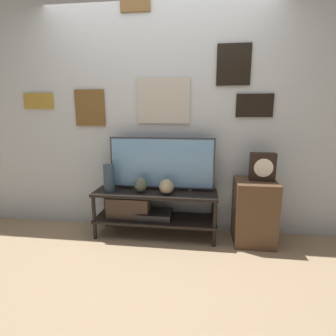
{
  "coord_description": "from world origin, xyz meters",
  "views": [
    {
      "loc": [
        0.5,
        -2.46,
        1.35
      ],
      "look_at": [
        0.14,
        0.24,
        0.78
      ],
      "focal_mm": 28.0,
      "sensor_mm": 36.0,
      "label": 1
    }
  ],
  "objects_px": {
    "television": "(162,163)",
    "candle_jar": "(107,182)",
    "vase_tall_ceramic": "(109,178)",
    "vase_round_glass": "(166,187)",
    "vase_urn_stoneware": "(141,185)",
    "mantel_clock": "(262,167)"
  },
  "relations": [
    {
      "from": "candle_jar",
      "to": "mantel_clock",
      "type": "distance_m",
      "value": 1.74
    },
    {
      "from": "vase_urn_stoneware",
      "to": "mantel_clock",
      "type": "distance_m",
      "value": 1.28
    },
    {
      "from": "vase_tall_ceramic",
      "to": "candle_jar",
      "type": "bearing_deg",
      "value": 118.39
    },
    {
      "from": "candle_jar",
      "to": "mantel_clock",
      "type": "xyz_separation_m",
      "value": [
        1.72,
        -0.14,
        0.26
      ]
    },
    {
      "from": "television",
      "to": "vase_urn_stoneware",
      "type": "bearing_deg",
      "value": -146.73
    },
    {
      "from": "vase_tall_ceramic",
      "to": "candle_jar",
      "type": "xyz_separation_m",
      "value": [
        -0.11,
        0.2,
        -0.1
      ]
    },
    {
      "from": "television",
      "to": "vase_tall_ceramic",
      "type": "bearing_deg",
      "value": -166.49
    },
    {
      "from": "vase_round_glass",
      "to": "candle_jar",
      "type": "height_order",
      "value": "vase_round_glass"
    },
    {
      "from": "vase_round_glass",
      "to": "mantel_clock",
      "type": "relative_size",
      "value": 0.55
    },
    {
      "from": "television",
      "to": "candle_jar",
      "type": "height_order",
      "value": "television"
    },
    {
      "from": "vase_urn_stoneware",
      "to": "candle_jar",
      "type": "bearing_deg",
      "value": 156.07
    },
    {
      "from": "vase_round_glass",
      "to": "vase_urn_stoneware",
      "type": "height_order",
      "value": "vase_urn_stoneware"
    },
    {
      "from": "television",
      "to": "vase_tall_ceramic",
      "type": "distance_m",
      "value": 0.6
    },
    {
      "from": "television",
      "to": "vase_round_glass",
      "type": "relative_size",
      "value": 7.28
    },
    {
      "from": "vase_tall_ceramic",
      "to": "mantel_clock",
      "type": "xyz_separation_m",
      "value": [
        1.61,
        0.06,
        0.15
      ]
    },
    {
      "from": "candle_jar",
      "to": "mantel_clock",
      "type": "height_order",
      "value": "mantel_clock"
    },
    {
      "from": "vase_round_glass",
      "to": "television",
      "type": "bearing_deg",
      "value": 115.47
    },
    {
      "from": "vase_round_glass",
      "to": "vase_tall_ceramic",
      "type": "bearing_deg",
      "value": 178.02
    },
    {
      "from": "television",
      "to": "candle_jar",
      "type": "xyz_separation_m",
      "value": [
        -0.67,
        0.06,
        -0.25
      ]
    },
    {
      "from": "candle_jar",
      "to": "mantel_clock",
      "type": "relative_size",
      "value": 0.33
    },
    {
      "from": "vase_round_glass",
      "to": "candle_jar",
      "type": "bearing_deg",
      "value": 163.4
    },
    {
      "from": "vase_urn_stoneware",
      "to": "vase_tall_ceramic",
      "type": "xyz_separation_m",
      "value": [
        -0.35,
        0.0,
        0.06
      ]
    }
  ]
}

